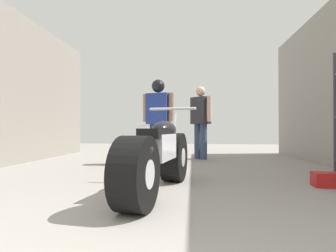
# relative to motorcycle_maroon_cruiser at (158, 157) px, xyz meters

# --- Properties ---
(ground_plane) EXTENTS (18.29, 18.29, 0.00)m
(ground_plane) POSITION_rel_motorcycle_maroon_cruiser_xyz_m (-0.11, 1.27, -0.41)
(ground_plane) COLOR gray
(motorcycle_maroon_cruiser) EXTENTS (0.72, 2.17, 1.01)m
(motorcycle_maroon_cruiser) POSITION_rel_motorcycle_maroon_cruiser_xyz_m (0.00, 0.00, 0.00)
(motorcycle_maroon_cruiser) COLOR black
(motorcycle_maroon_cruiser) RESTS_ON ground_plane
(motorcycle_black_naked) EXTENTS (0.89, 1.75, 0.85)m
(motorcycle_black_naked) POSITION_rel_motorcycle_maroon_cruiser_xyz_m (-0.60, 3.82, -0.06)
(motorcycle_black_naked) COLOR black
(motorcycle_black_naked) RESTS_ON ground_plane
(mechanic_in_blue) EXTENTS (0.54, 0.59, 1.73)m
(mechanic_in_blue) POSITION_rel_motorcycle_maroon_cruiser_xyz_m (0.57, 3.65, 0.57)
(mechanic_in_blue) COLOR #384766
(mechanic_in_blue) RESTS_ON ground_plane
(mechanic_with_helmet) EXTENTS (0.68, 0.36, 1.73)m
(mechanic_with_helmet) POSITION_rel_motorcycle_maroon_cruiser_xyz_m (-0.32, 2.61, 0.62)
(mechanic_with_helmet) COLOR #2D3851
(mechanic_with_helmet) RESTS_ON ground_plane
(red_toolbox) EXTENTS (0.39, 0.27, 0.18)m
(red_toolbox) POSITION_rel_motorcycle_maroon_cruiser_xyz_m (2.06, 0.55, -0.32)
(red_toolbox) COLOR #B21919
(red_toolbox) RESTS_ON ground_plane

